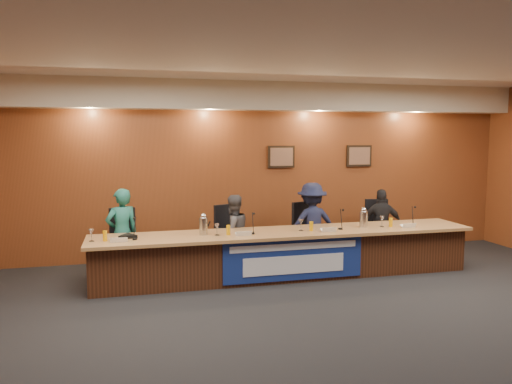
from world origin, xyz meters
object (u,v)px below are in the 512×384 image
at_px(carafe_left, 203,226).
at_px(speakerphone, 128,236).
at_px(dais_body, 286,255).
at_px(panelist_b, 233,233).
at_px(panelist_c, 312,224).
at_px(panelist_d, 381,225).
at_px(office_chair_a, 122,246).
at_px(office_chair_b, 232,241).
at_px(office_chair_d, 379,233).
at_px(banner, 294,259).
at_px(panelist_a, 122,233).
at_px(carafe_right, 364,219).
at_px(office_chair_c, 310,237).

height_order(carafe_left, speakerphone, carafe_left).
bearing_deg(speakerphone, dais_body, -0.41).
distance_m(panelist_b, panelist_c, 1.40).
relative_size(panelist_d, speakerphone, 4.04).
bearing_deg(dais_body, panelist_c, 41.66).
height_order(panelist_c, office_chair_a, panelist_c).
distance_m(office_chair_b, speakerphone, 1.85).
bearing_deg(office_chair_d, carafe_left, -153.18).
bearing_deg(banner, panelist_a, 158.44).
height_order(office_chair_a, carafe_right, carafe_right).
bearing_deg(office_chair_c, panelist_a, 161.47).
bearing_deg(panelist_c, panelist_b, -1.07).
bearing_deg(panelist_a, banner, 137.49).
height_order(office_chair_c, carafe_left, carafe_left).
distance_m(panelist_c, carafe_right, 0.93).
distance_m(panelist_a, office_chair_b, 1.81).
xyz_separation_m(banner, office_chair_a, (-2.53, 1.10, 0.10)).
relative_size(office_chair_c, office_chair_d, 1.00).
bearing_deg(panelist_a, office_chair_d, 160.31).
height_order(dais_body, speakerphone, speakerphone).
bearing_deg(office_chair_d, office_chair_c, -165.45).
bearing_deg(carafe_right, office_chair_c, 133.13).
bearing_deg(carafe_right, office_chair_d, 47.18).
bearing_deg(panelist_c, office_chair_a, -2.87).
distance_m(panelist_b, office_chair_b, 0.19).
height_order(dais_body, panelist_d, panelist_d).
relative_size(dais_body, office_chair_a, 12.50).
bearing_deg(panelist_d, panelist_c, 19.76).
relative_size(panelist_c, speakerphone, 4.50).
bearing_deg(panelist_d, dais_body, 36.11).
bearing_deg(office_chair_d, panelist_b, -163.36).
height_order(office_chair_c, carafe_right, carafe_right).
relative_size(dais_body, speakerphone, 18.75).
distance_m(office_chair_a, office_chair_b, 1.79).
xyz_separation_m(banner, panelist_a, (-2.53, 1.00, 0.33)).
relative_size(office_chair_c, carafe_left, 1.83).
xyz_separation_m(panelist_c, carafe_right, (0.67, -0.62, 0.16)).
xyz_separation_m(panelist_d, office_chair_a, (-4.53, 0.10, -0.17)).
bearing_deg(office_chair_b, office_chair_a, 160.52).
relative_size(panelist_a, office_chair_c, 2.97).
bearing_deg(dais_body, office_chair_d, 18.96).
height_order(office_chair_b, carafe_left, carafe_left).
bearing_deg(office_chair_c, panelist_d, -24.60).
bearing_deg(panelist_b, carafe_left, 26.18).
xyz_separation_m(office_chair_c, carafe_left, (-1.98, -0.72, 0.40)).
bearing_deg(panelist_a, carafe_left, 131.79).
bearing_deg(carafe_right, carafe_left, -179.90).
bearing_deg(carafe_right, panelist_b, 163.39).
bearing_deg(speakerphone, panelist_b, 18.49).
bearing_deg(speakerphone, panelist_c, 10.39).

